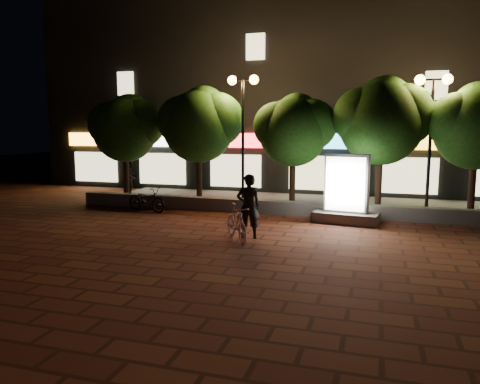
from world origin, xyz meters
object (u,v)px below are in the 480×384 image
at_px(scooter_pink, 237,223).
at_px(rider, 248,206).
at_px(tree_mid, 295,127).
at_px(ad_kiosk, 346,195).
at_px(tree_far_right, 478,123).
at_px(tree_far_left, 126,126).
at_px(street_lamp_left, 243,107).
at_px(scooter_parked, 147,199).
at_px(tree_left, 200,122).
at_px(tree_right, 383,118).
at_px(pedestrian, 131,177).
at_px(street_lamp_right, 432,108).

height_order(scooter_pink, rider, rider).
bearing_deg(tree_mid, scooter_pink, -95.72).
xyz_separation_m(ad_kiosk, rider, (-2.55, -3.14, 0.01)).
bearing_deg(tree_far_right, tree_far_left, -180.00).
xyz_separation_m(street_lamp_left, scooter_parked, (-3.20, -2.20, -3.55)).
distance_m(tree_far_left, tree_left, 3.51).
relative_size(tree_far_left, tree_left, 0.95).
bearing_deg(tree_left, tree_far_right, -0.00).
bearing_deg(ad_kiosk, scooter_pink, -128.64).
distance_m(tree_right, scooter_pink, 7.63).
bearing_deg(tree_far_right, pedestrian, 178.31).
bearing_deg(scooter_parked, tree_left, -11.92).
distance_m(street_lamp_left, ad_kiosk, 5.65).
bearing_deg(tree_far_left, tree_far_right, 0.00).
distance_m(tree_mid, pedestrian, 7.93).
xyz_separation_m(tree_right, ad_kiosk, (-1.09, -2.32, -2.63)).
xyz_separation_m(tree_left, tree_right, (7.30, 0.00, 0.12)).
xyz_separation_m(tree_right, tree_far_right, (3.20, -0.00, -0.20)).
bearing_deg(tree_far_left, ad_kiosk, -13.41).
relative_size(street_lamp_left, scooter_parked, 2.86).
distance_m(tree_far_right, scooter_pink, 9.60).
bearing_deg(rider, tree_far_left, -59.86).
xyz_separation_m(tree_left, tree_mid, (4.00, -0.00, -0.23)).
relative_size(tree_left, ad_kiosk, 2.10).
relative_size(tree_mid, scooter_pink, 2.59).
height_order(scooter_pink, pedestrian, pedestrian).
relative_size(tree_far_right, scooter_parked, 2.63).
xyz_separation_m(street_lamp_right, scooter_pink, (-5.53, -5.55, -3.37)).
relative_size(tree_right, scooter_pink, 2.92).
bearing_deg(pedestrian, street_lamp_left, -84.65).
bearing_deg(ad_kiosk, tree_left, 159.55).
relative_size(tree_right, rider, 2.68).
distance_m(tree_left, street_lamp_left, 2.05).
bearing_deg(pedestrian, tree_right, -79.86).
relative_size(tree_right, pedestrian, 2.80).
height_order(scooter_parked, pedestrian, pedestrian).
bearing_deg(street_lamp_left, tree_left, 172.30).
bearing_deg(pedestrian, tree_far_right, -79.36).
distance_m(street_lamp_right, pedestrian, 12.90).
relative_size(tree_left, scooter_pink, 2.82).
height_order(street_lamp_left, street_lamp_right, street_lamp_left).
bearing_deg(tree_far_left, rider, -37.29).
distance_m(tree_left, scooter_parked, 4.06).
distance_m(tree_left, scooter_pink, 7.35).
bearing_deg(street_lamp_right, pedestrian, 176.91).
bearing_deg(pedestrian, scooter_pink, -119.28).
bearing_deg(rider, street_lamp_right, -158.11).
xyz_separation_m(tree_far_right, ad_kiosk, (-4.29, -2.32, -2.43)).
relative_size(tree_far_left, tree_right, 0.91).
distance_m(tree_far_left, tree_far_right, 14.00).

